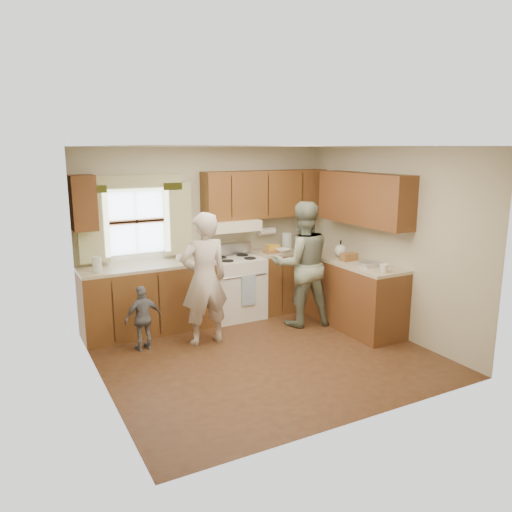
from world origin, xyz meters
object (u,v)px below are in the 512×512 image
stove (235,287)px  woman_left (204,279)px  woman_right (302,264)px  child (143,318)px

stove → woman_left: woman_left is taller
stove → woman_right: woman_right is taller
stove → woman_left: 1.16m
woman_right → child: (-2.25, 0.14, -0.47)m
stove → child: stove is taller
child → woman_right: bearing=166.8°
woman_right → child: 2.30m
stove → child: 1.66m
woman_right → child: size_ratio=2.14×
woman_left → woman_right: size_ratio=0.97×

